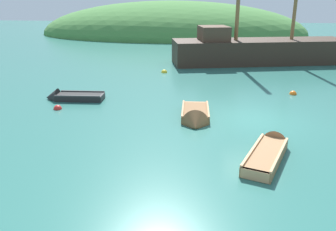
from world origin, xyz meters
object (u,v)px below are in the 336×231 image
rowboat_near_dock (269,152)px  rowboat_far (71,98)px  buoy_orange (293,94)px  buoy_yellow (164,73)px  buoy_red (58,109)px  sailing_ship (258,54)px  rowboat_portside (195,118)px

rowboat_near_dock → rowboat_far: bearing=78.8°
buoy_orange → buoy_yellow: 9.38m
buoy_red → rowboat_near_dock: bearing=-23.5°
rowboat_near_dock → buoy_yellow: size_ratio=8.72×
sailing_ship → buoy_yellow: sailing_ship is taller
buoy_red → buoy_yellow: buoy_yellow is taller
sailing_ship → buoy_yellow: 8.63m
sailing_ship → buoy_red: 17.87m
buoy_red → buoy_yellow: size_ratio=0.95×
sailing_ship → buoy_red: size_ratio=40.96×
buoy_red → rowboat_portside: bearing=-6.3°
rowboat_near_dock → buoy_red: bearing=86.8°
sailing_ship → buoy_orange: bearing=-98.5°
sailing_ship → buoy_yellow: bearing=-159.7°
rowboat_near_dock → buoy_orange: bearing=3.1°
sailing_ship → buoy_red: bearing=-142.3°
sailing_ship → buoy_yellow: size_ratio=38.91×
rowboat_far → buoy_orange: 12.30m
sailing_ship → rowboat_near_dock: (-1.77, -17.99, -0.60)m
rowboat_near_dock → buoy_red: rowboat_near_dock is taller
sailing_ship → rowboat_far: bearing=-145.9°
buoy_red → buoy_orange: 12.76m
rowboat_far → rowboat_portside: size_ratio=0.99×
sailing_ship → buoy_red: sailing_ship is taller
buoy_orange → buoy_yellow: buoy_yellow is taller
buoy_red → buoy_orange: bearing=19.0°
rowboat_portside → buoy_yellow: rowboat_portside is taller
sailing_ship → rowboat_near_dock: sailing_ship is taller
sailing_ship → rowboat_near_dock: size_ratio=4.46×
rowboat_near_dock → buoy_yellow: bearing=42.5°
rowboat_far → buoy_red: (-0.02, -1.67, -0.10)m
sailing_ship → rowboat_portside: 15.29m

